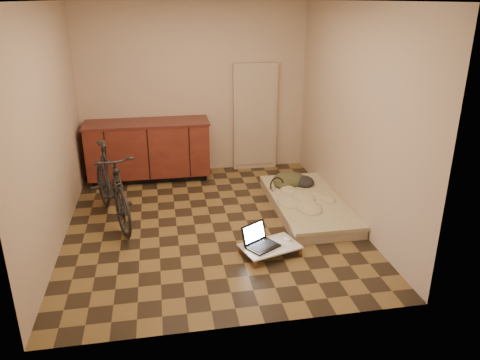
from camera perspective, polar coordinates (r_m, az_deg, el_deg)
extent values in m
cube|color=brown|center=(5.88, -3.45, -5.27)|extent=(3.50, 4.00, 0.00)
cube|color=silver|center=(5.26, -4.12, 20.96)|extent=(3.50, 4.00, 0.00)
cube|color=beige|center=(7.37, -5.60, 10.85)|extent=(3.50, 0.00, 2.60)
cube|color=beige|center=(3.54, 0.02, -0.75)|extent=(3.50, 0.00, 2.60)
cube|color=beige|center=(5.52, -22.20, 5.80)|extent=(0.00, 4.00, 2.60)
cube|color=beige|center=(5.88, 13.61, 7.66)|extent=(0.00, 4.00, 2.60)
cube|color=black|center=(7.43, -10.85, 0.63)|extent=(1.70, 0.48, 0.10)
cube|color=#531D17|center=(7.25, -11.08, 3.78)|extent=(1.80, 0.60, 0.78)
cube|color=#54231E|center=(7.14, -11.31, 6.87)|extent=(1.84, 0.62, 0.03)
cube|color=beige|center=(7.54, 1.84, 7.68)|extent=(0.70, 0.10, 1.70)
imported|color=black|center=(5.93, -15.49, -0.14)|extent=(0.98, 1.73, 1.07)
cube|color=#B4A490|center=(6.27, 8.24, -3.12)|extent=(0.87, 1.84, 0.12)
cube|color=beige|center=(6.24, 8.28, -2.45)|extent=(0.89, 1.86, 0.04)
cube|color=brown|center=(4.95, 1.85, -10.20)|extent=(0.04, 0.04, 0.09)
cube|color=brown|center=(5.21, 0.00, -8.45)|extent=(0.04, 0.04, 0.09)
cube|color=brown|center=(5.21, 7.31, -8.64)|extent=(0.04, 0.04, 0.09)
cube|color=brown|center=(5.45, 5.29, -7.07)|extent=(0.04, 0.04, 0.09)
cube|color=silver|center=(5.17, 3.67, -8.07)|extent=(0.71, 0.57, 0.02)
cube|color=black|center=(5.13, 2.81, -8.09)|extent=(0.41, 0.37, 0.02)
cube|color=black|center=(5.17, 1.69, -6.41)|extent=(0.32, 0.23, 0.21)
cube|color=white|center=(5.17, 1.69, -6.41)|extent=(0.26, 0.19, 0.17)
ellipsoid|color=silver|center=(5.28, 5.87, -7.14)|extent=(0.11, 0.13, 0.04)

